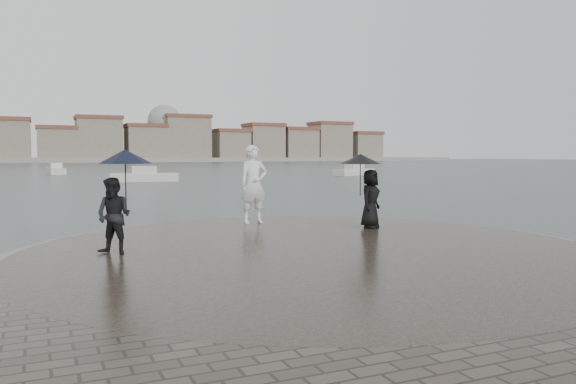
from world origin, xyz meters
name	(u,v)px	position (x,y,z in m)	size (l,w,h in m)	color
ground	(419,308)	(0.00, 0.00, 0.00)	(400.00, 400.00, 0.00)	#2B3835
kerb_ring	(314,258)	(0.00, 3.50, 0.16)	(12.50, 12.50, 0.32)	gray
quay_tip	(314,257)	(0.00, 3.50, 0.18)	(11.90, 11.90, 0.36)	#2D261E
statue	(254,184)	(0.37, 8.00, 1.46)	(0.80, 0.53, 2.20)	white
visitor_left	(118,196)	(-3.75, 4.58, 1.50)	(1.24, 1.08, 2.04)	black
visitor_right	(367,185)	(2.74, 5.84, 1.50)	(1.25, 1.10, 1.95)	black
far_skyline	(32,142)	(-6.29, 160.71, 5.61)	(260.00, 20.00, 37.00)	gray
boats	(137,175)	(3.33, 46.50, 0.38)	(44.78, 30.92, 1.50)	beige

